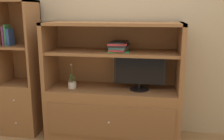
{
  "coord_description": "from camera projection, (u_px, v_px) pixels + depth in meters",
  "views": [
    {
      "loc": [
        0.48,
        -2.71,
        1.65
      ],
      "look_at": [
        0.0,
        0.35,
        0.93
      ],
      "focal_mm": 41.27,
      "sensor_mm": 36.0,
      "label": 1
    }
  ],
  "objects": [
    {
      "name": "potted_plant",
      "position": [
        72.0,
        84.0,
        3.28
      ],
      "size": [
        0.1,
        0.1,
        0.32
      ],
      "color": "beige",
      "rests_on": "media_console"
    },
    {
      "name": "painted_rear_wall",
      "position": [
        117.0,
        29.0,
        3.46
      ],
      "size": [
        6.0,
        0.1,
        2.8
      ],
      "primitive_type": "cube",
      "color": "tan",
      "rests_on": "ground_plane"
    },
    {
      "name": "upright_book_row",
      "position": [
        8.0,
        36.0,
        3.34
      ],
      "size": [
        0.1,
        0.16,
        0.27
      ],
      "color": "purple",
      "rests_on": "bookshelf_tall"
    },
    {
      "name": "bookshelf_tall",
      "position": [
        22.0,
        90.0,
        3.5
      ],
      "size": [
        0.48,
        0.45,
        1.78
      ],
      "color": "brown",
      "rests_on": "ground_plane"
    },
    {
      "name": "magazine_stack",
      "position": [
        119.0,
        46.0,
        3.15
      ],
      "size": [
        0.29,
        0.35,
        0.12
      ],
      "color": "#338C4C",
      "rests_on": "media_console"
    },
    {
      "name": "tv_monitor",
      "position": [
        140.0,
        72.0,
        3.17
      ],
      "size": [
        0.63,
        0.24,
        0.43
      ],
      "color": "black",
      "rests_on": "media_console"
    },
    {
      "name": "media_console",
      "position": [
        113.0,
        102.0,
        3.33
      ],
      "size": [
        1.69,
        0.58,
        1.51
      ],
      "color": "brown",
      "rests_on": "ground_plane"
    }
  ]
}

